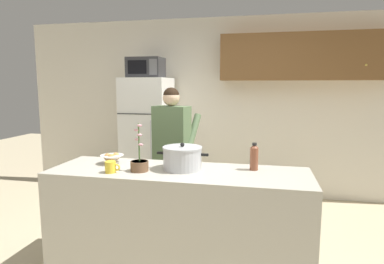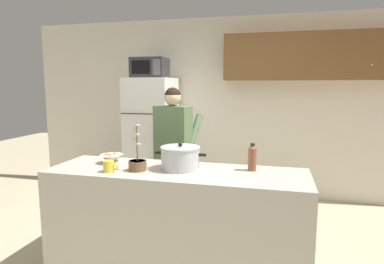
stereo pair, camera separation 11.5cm
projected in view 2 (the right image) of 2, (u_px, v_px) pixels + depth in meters
back_wall_unit at (236, 98)px, 4.81m from camera, size 6.00×0.48×2.60m
kitchen_island at (176, 222)px, 2.85m from camera, size 2.20×0.68×0.92m
refrigerator at (152, 138)px, 4.79m from camera, size 0.64×0.68×1.73m
microwave at (150, 68)px, 4.63m from camera, size 0.48×0.37×0.28m
person_near_pot at (173, 141)px, 3.75m from camera, size 0.56×0.50×1.61m
cooking_pot at (180, 158)px, 2.80m from camera, size 0.45×0.34×0.23m
coffee_mug at (109, 166)px, 2.72m from camera, size 0.13×0.09×0.10m
bread_bowl at (112, 158)px, 3.03m from camera, size 0.21×0.21×0.10m
bottle_near_edge at (252, 157)px, 2.75m from camera, size 0.07×0.07×0.23m
potted_orchid at (137, 163)px, 2.76m from camera, size 0.15×0.15×0.40m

